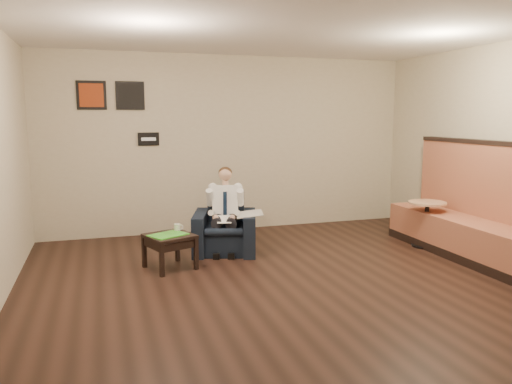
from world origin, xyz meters
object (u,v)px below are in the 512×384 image
object	(u,v)px
green_folder	(168,235)
banquette	(478,202)
cafe_table	(426,224)
smartphone	(167,231)
coffee_mug	(177,227)
side_table	(170,252)
armchair	(225,223)
seated_man	(224,214)

from	to	relation	value
green_folder	banquette	world-z (taller)	banquette
banquette	cafe_table	world-z (taller)	banquette
green_folder	smartphone	xyz separation A→B (m)	(0.01, 0.19, -0.00)
coffee_mug	banquette	size ratio (longest dim) A/B	0.03
coffee_mug	cafe_table	world-z (taller)	cafe_table
coffee_mug	smartphone	distance (m)	0.13
side_table	cafe_table	distance (m)	3.63
coffee_mug	banquette	distance (m)	3.86
armchair	green_folder	bearing A→B (deg)	-129.29
cafe_table	seated_man	bearing A→B (deg)	170.04
seated_man	smartphone	bearing A→B (deg)	-143.83
armchair	seated_man	world-z (taller)	seated_man
green_folder	banquette	bearing A→B (deg)	-11.14
armchair	green_folder	size ratio (longest dim) A/B	1.96
seated_man	coffee_mug	distance (m)	0.74
armchair	seated_man	xyz separation A→B (m)	(-0.03, -0.10, 0.15)
cafe_table	coffee_mug	bearing A→B (deg)	176.37
side_table	green_folder	world-z (taller)	green_folder
smartphone	banquette	world-z (taller)	banquette
armchair	side_table	bearing A→B (deg)	-129.98
smartphone	green_folder	bearing A→B (deg)	-103.96
seated_man	side_table	distance (m)	0.97
side_table	banquette	bearing A→B (deg)	-11.59
armchair	green_folder	xyz separation A→B (m)	(-0.85, -0.57, 0.03)
green_folder	coffee_mug	world-z (taller)	coffee_mug
side_table	coffee_mug	world-z (taller)	coffee_mug
armchair	side_table	world-z (taller)	armchair
green_folder	banquette	distance (m)	3.96
smartphone	armchair	bearing A→B (deg)	14.12
seated_man	green_folder	xyz separation A→B (m)	(-0.82, -0.47, -0.12)
smartphone	side_table	bearing A→B (deg)	-97.35
seated_man	cafe_table	bearing A→B (deg)	6.89
green_folder	coffee_mug	xyz separation A→B (m)	(0.14, 0.19, 0.04)
side_table	armchair	bearing A→B (deg)	33.17
seated_man	side_table	size ratio (longest dim) A/B	2.13
green_folder	smartphone	distance (m)	0.19
armchair	banquette	size ratio (longest dim) A/B	0.28
seated_man	green_folder	bearing A→B (deg)	-133.34
green_folder	cafe_table	distance (m)	3.65
armchair	smartphone	bearing A→B (deg)	-138.54
green_folder	smartphone	world-z (taller)	green_folder
banquette	seated_man	bearing A→B (deg)	158.06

